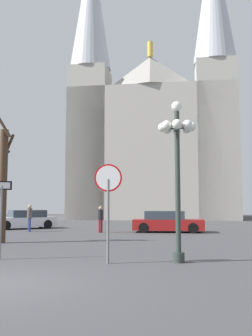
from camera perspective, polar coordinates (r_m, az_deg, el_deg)
cathedral at (r=47.95m, az=4.22°, el=5.49°), size 20.23×14.11×36.46m
stop_sign at (r=11.38m, az=-2.74°, el=-3.73°), size 0.85×0.08×3.00m
one_way_arrow_sign at (r=12.86m, az=-18.56°, el=-5.97°), size 0.61×0.24×2.53m
street_lamp at (r=11.78m, az=7.85°, el=2.18°), size 1.19×1.19×5.02m
bare_tree at (r=18.32m, az=-18.34°, el=-2.08°), size 1.26×1.22×5.91m
parked_car_near_white at (r=28.52m, az=-15.18°, el=-7.66°), size 4.54×4.13×1.35m
parked_car_far_red at (r=24.20m, az=6.30°, el=-8.22°), size 4.49×1.96×1.35m
pedestrian_walking at (r=23.75m, az=-3.92°, el=-7.44°), size 0.32×0.32×1.65m
pedestrian_standing at (r=25.29m, az=-14.52°, el=-6.99°), size 0.32×0.32×1.76m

